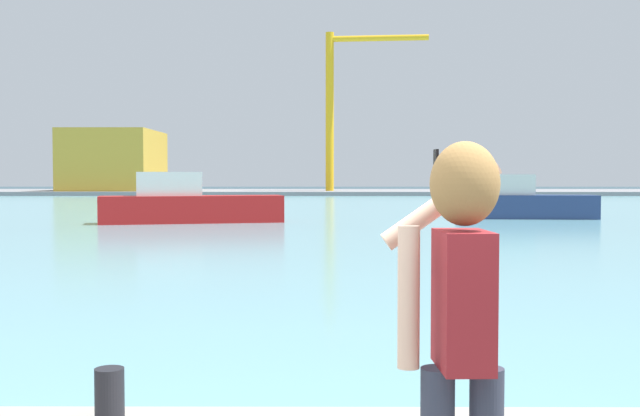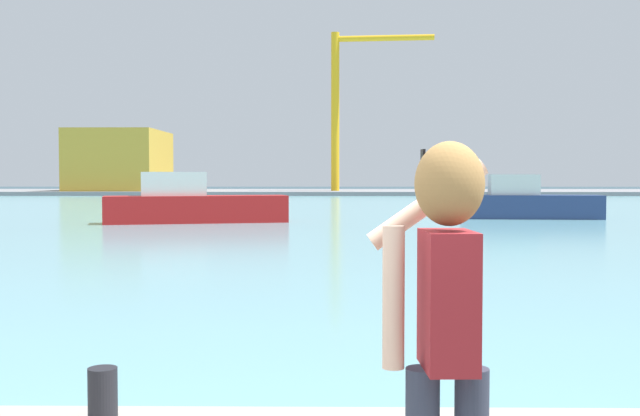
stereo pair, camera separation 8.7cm
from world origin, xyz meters
The scene contains 9 objects.
ground_plane centered at (0.00, 50.00, 0.00)m, with size 220.00×220.00×0.00m, color #334751.
harbor_water centered at (0.00, 52.00, 0.01)m, with size 140.00×100.00×0.02m, color #6BA8B2.
far_shore_dock centered at (0.00, 92.00, 0.24)m, with size 140.00×20.00×0.47m, color gray.
person_photographer centered at (0.61, -0.14, 1.69)m, with size 0.53×0.55×1.74m.
harbor_bollard centered at (-1.33, 1.63, 0.81)m, with size 0.19×0.19×0.36m, color black.
boat_moored centered at (-6.41, 32.63, 0.89)m, with size 8.75×3.85×2.41m.
boat_moored_2 centered at (10.47, 36.46, 0.85)m, with size 7.25×2.37×2.31m.
warehouse_left centered at (-25.96, 90.66, 4.17)m, with size 10.45×13.52×7.40m, color gold.
port_crane centered at (2.12, 88.68, 12.06)m, with size 12.31×1.98×19.09m.
Camera 2 is at (0.14, -3.19, 2.23)m, focal length 42.54 mm.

